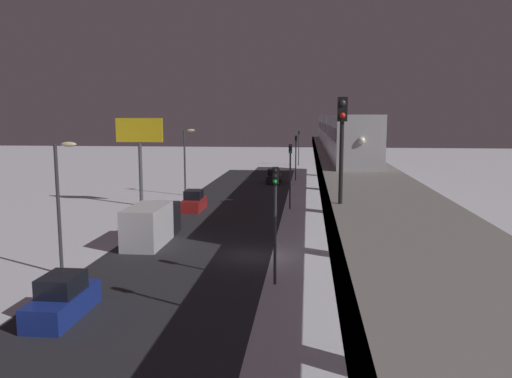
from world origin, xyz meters
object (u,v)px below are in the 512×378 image
object	(u,v)px
subway_train	(336,130)
traffic_light_mid	(290,167)
traffic_light_far	(296,151)
sedan_black	(274,177)
rail_signal	(342,132)
traffic_light_near	(275,208)
sedan_red	(194,202)
traffic_light_distant	(299,143)
sedan_blue	(62,300)
commercial_billboard	(140,139)
box_truck	(152,224)

from	to	relation	value
subway_train	traffic_light_mid	bearing A→B (deg)	61.52
traffic_light_far	sedan_black	bearing A→B (deg)	47.71
rail_signal	traffic_light_near	size ratio (longest dim) A/B	0.62
sedan_black	sedan_red	size ratio (longest dim) A/B	1.02
subway_train	sedan_black	size ratio (longest dim) A/B	13.01
rail_signal	traffic_light_distant	bearing A→B (deg)	-87.78
sedan_blue	traffic_light_near	world-z (taller)	traffic_light_near
traffic_light_near	commercial_billboard	bearing A→B (deg)	-56.92
box_truck	commercial_billboard	bearing A→B (deg)	-68.87
rail_signal	box_truck	xyz separation A→B (m)	(12.44, -15.89, -7.13)
traffic_light_distant	traffic_light_far	bearing A→B (deg)	90.00
subway_train	rail_signal	size ratio (longest dim) A/B	13.87
traffic_light_mid	traffic_light_near	bearing A→B (deg)	90.00
sedan_black	sedan_red	distance (m)	22.14
traffic_light_far	traffic_light_mid	bearing A→B (deg)	90.00
box_truck	traffic_light_distant	bearing A→B (deg)	-98.99
traffic_light_mid	traffic_light_far	world-z (taller)	same
rail_signal	commercial_billboard	distance (m)	35.72
rail_signal	traffic_light_distant	world-z (taller)	rail_signal
traffic_light_near	commercial_billboard	size ratio (longest dim) A/B	0.72
subway_train	traffic_light_distant	bearing A→B (deg)	-82.47
sedan_black	sedan_red	world-z (taller)	same
sedan_black	traffic_light_distant	xyz separation A→B (m)	(-2.90, -26.05, 3.41)
sedan_black	traffic_light_mid	distance (m)	20.18
sedan_blue	traffic_light_far	world-z (taller)	traffic_light_far
sedan_blue	box_truck	size ratio (longest dim) A/B	0.60
rail_signal	traffic_light_near	world-z (taller)	rail_signal
traffic_light_near	traffic_light_far	xyz separation A→B (m)	(0.00, -45.72, 0.00)
traffic_light_mid	rail_signal	bearing A→B (deg)	95.56
box_truck	traffic_light_mid	size ratio (longest dim) A/B	1.16
rail_signal	traffic_light_mid	bearing A→B (deg)	-84.44
sedan_blue	traffic_light_near	size ratio (longest dim) A/B	0.69
sedan_black	box_truck	world-z (taller)	box_truck
sedan_black	traffic_light_mid	world-z (taller)	traffic_light_mid
rail_signal	commercial_billboard	xyz separation A→B (m)	(18.17, -30.71, -1.65)
rail_signal	sedan_black	bearing A→B (deg)	-83.32
box_truck	rail_signal	bearing A→B (deg)	128.05
box_truck	commercial_billboard	size ratio (longest dim) A/B	0.83
box_truck	sedan_black	bearing A→B (deg)	-100.99
subway_train	rail_signal	world-z (taller)	rail_signal
subway_train	traffic_light_near	bearing A→B (deg)	81.31
rail_signal	commercial_billboard	world-z (taller)	rail_signal
traffic_light_distant	box_truck	bearing A→B (deg)	81.01
subway_train	sedan_red	size ratio (longest dim) A/B	13.20
commercial_billboard	traffic_light_distant	bearing A→B (deg)	-108.62
sedan_black	traffic_light_near	xyz separation A→B (m)	(-2.90, 42.53, 3.41)
traffic_light_mid	box_truck	bearing A→B (deg)	56.41
traffic_light_near	sedan_black	bearing A→B (deg)	-86.10
subway_train	sedan_red	distance (m)	18.86
subway_train	sedan_red	bearing A→B (deg)	36.51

